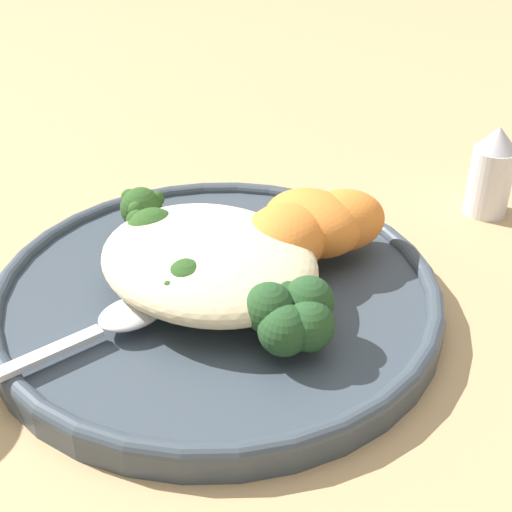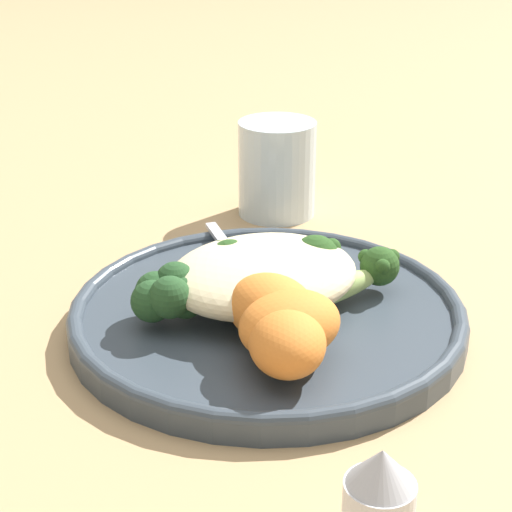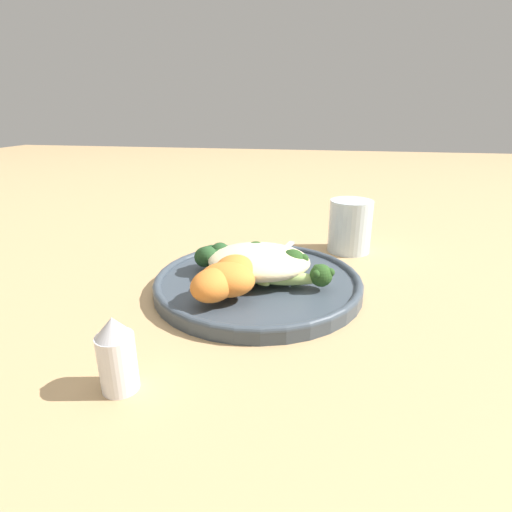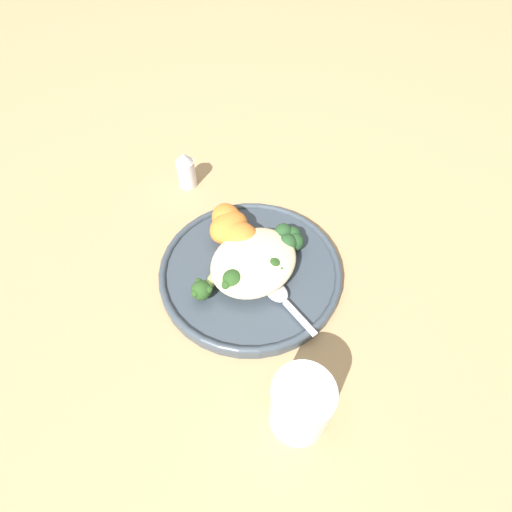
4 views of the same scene
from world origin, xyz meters
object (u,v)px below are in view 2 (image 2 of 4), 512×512
object	(u,v)px
broccoli_stalk_2	(281,275)
sweet_potato_chunk_2	(290,324)
plate	(270,317)
sweet_potato_chunk_3	(272,307)
kale_tuft	(168,294)
broccoli_stalk_4	(245,291)
sweet_potato_chunk_1	(266,311)
broccoli_stalk_1	(313,265)
water_glass	(277,169)
spoon	(236,258)
sweet_potato_chunk_0	(287,342)
broccoli_stalk_0	(356,278)
quinoa_mound	(262,275)
broccoli_stalk_3	(240,271)

from	to	relation	value
broccoli_stalk_2	sweet_potato_chunk_2	xyz separation A→B (m)	(0.04, 0.08, 0.01)
plate	sweet_potato_chunk_3	distance (m)	0.05
broccoli_stalk_2	kale_tuft	world-z (taller)	kale_tuft
broccoli_stalk_4	sweet_potato_chunk_1	bearing A→B (deg)	132.49
broccoli_stalk_1	water_glass	distance (m)	0.21
broccoli_stalk_1	broccoli_stalk_4	distance (m)	0.07
spoon	water_glass	world-z (taller)	water_glass
broccoli_stalk_1	broccoli_stalk_4	xyz separation A→B (m)	(0.06, 0.01, -0.00)
sweet_potato_chunk_0	kale_tuft	distance (m)	0.11
broccoli_stalk_0	broccoli_stalk_2	world-z (taller)	same
broccoli_stalk_2	kale_tuft	xyz separation A→B (m)	(0.09, -0.01, 0.00)
kale_tuft	broccoli_stalk_2	bearing A→B (deg)	174.59
quinoa_mound	broccoli_stalk_2	size ratio (longest dim) A/B	1.56
plate	broccoli_stalk_3	size ratio (longest dim) A/B	2.95
broccoli_stalk_1	sweet_potato_chunk_0	xyz separation A→B (m)	(0.08, 0.09, 0.00)
broccoli_stalk_1	sweet_potato_chunk_0	size ratio (longest dim) A/B	1.29
broccoli_stalk_3	sweet_potato_chunk_0	size ratio (longest dim) A/B	1.62
sweet_potato_chunk_0	broccoli_stalk_4	bearing A→B (deg)	-102.13
plate	water_glass	size ratio (longest dim) A/B	3.16
sweet_potato_chunk_0	spoon	world-z (taller)	sweet_potato_chunk_0
plate	kale_tuft	world-z (taller)	kale_tuft
broccoli_stalk_0	sweet_potato_chunk_1	xyz separation A→B (m)	(0.09, 0.01, 0.00)
spoon	water_glass	distance (m)	0.17
sweet_potato_chunk_3	spoon	xyz separation A→B (m)	(-0.04, -0.11, -0.02)
broccoli_stalk_4	spoon	xyz separation A→B (m)	(-0.04, -0.08, -0.01)
broccoli_stalk_3	sweet_potato_chunk_2	bearing A→B (deg)	158.11
broccoli_stalk_0	sweet_potato_chunk_1	bearing A→B (deg)	-179.20
broccoli_stalk_3	broccoli_stalk_4	size ratio (longest dim) A/B	1.44
quinoa_mound	sweet_potato_chunk_1	xyz separation A→B (m)	(0.02, 0.04, -0.00)
sweet_potato_chunk_1	kale_tuft	bearing A→B (deg)	-46.91
broccoli_stalk_1	broccoli_stalk_3	world-z (taller)	broccoli_stalk_1
quinoa_mound	broccoli_stalk_3	size ratio (longest dim) A/B	1.46
broccoli_stalk_2	plate	bearing A→B (deg)	149.23
broccoli_stalk_1	sweet_potato_chunk_0	bearing A→B (deg)	-172.38
broccoli_stalk_3	sweet_potato_chunk_3	size ratio (longest dim) A/B	1.45
plate	broccoli_stalk_1	world-z (taller)	broccoli_stalk_1
broccoli_stalk_4	spoon	bearing A→B (deg)	-72.70
broccoli_stalk_2	sweet_potato_chunk_3	size ratio (longest dim) A/B	1.36
sweet_potato_chunk_2	kale_tuft	bearing A→B (deg)	-62.72
sweet_potato_chunk_3	kale_tuft	world-z (taller)	sweet_potato_chunk_3
quinoa_mound	sweet_potato_chunk_2	size ratio (longest dim) A/B	2.05
broccoli_stalk_3	spoon	distance (m)	0.05
broccoli_stalk_0	broccoli_stalk_3	size ratio (longest dim) A/B	1.15
sweet_potato_chunk_0	sweet_potato_chunk_2	distance (m)	0.02
quinoa_mound	water_glass	bearing A→B (deg)	-125.63
quinoa_mound	plate	bearing A→B (deg)	93.26
sweet_potato_chunk_0	spoon	size ratio (longest dim) A/B	0.55
broccoli_stalk_0	sweet_potato_chunk_3	world-z (taller)	sweet_potato_chunk_3
broccoli_stalk_1	sweet_potato_chunk_3	distance (m)	0.08
broccoli_stalk_2	sweet_potato_chunk_0	bearing A→B (deg)	169.81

